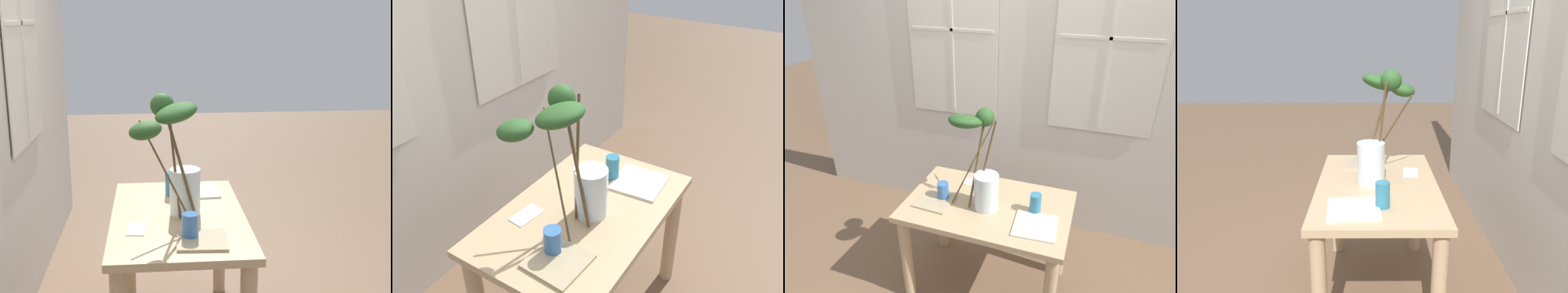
% 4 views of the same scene
% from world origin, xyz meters
% --- Properties ---
extents(dining_table, '(1.11, 0.70, 0.74)m').
position_xyz_m(dining_table, '(0.00, 0.00, 0.59)').
color(dining_table, tan).
rests_on(dining_table, ground).
extents(vase_with_branches, '(0.45, 0.40, 0.66)m').
position_xyz_m(vase_with_branches, '(-0.07, 0.01, 1.06)').
color(vase_with_branches, silver).
rests_on(vase_with_branches, dining_table).
extents(drinking_glass_blue_left, '(0.08, 0.08, 0.12)m').
position_xyz_m(drinking_glass_blue_left, '(-0.31, -0.04, 0.80)').
color(drinking_glass_blue_left, '#386BAD').
rests_on(drinking_glass_blue_left, dining_table).
extents(drinking_glass_blue_right, '(0.07, 0.07, 0.13)m').
position_xyz_m(drinking_glass_blue_right, '(0.32, 0.02, 0.81)').
color(drinking_glass_blue_right, teal).
rests_on(drinking_glass_blue_right, dining_table).
extents(plate_square_left, '(0.25, 0.25, 0.01)m').
position_xyz_m(plate_square_left, '(-0.35, -0.09, 0.74)').
color(plate_square_left, tan).
rests_on(plate_square_left, dining_table).
extents(plate_square_right, '(0.28, 0.28, 0.01)m').
position_xyz_m(plate_square_right, '(0.35, -0.12, 0.74)').
color(plate_square_right, silver).
rests_on(plate_square_right, dining_table).
extents(napkin_folded, '(0.17, 0.11, 0.00)m').
position_xyz_m(napkin_folded, '(-0.18, 0.21, 0.74)').
color(napkin_folded, silver).
rests_on(napkin_folded, dining_table).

